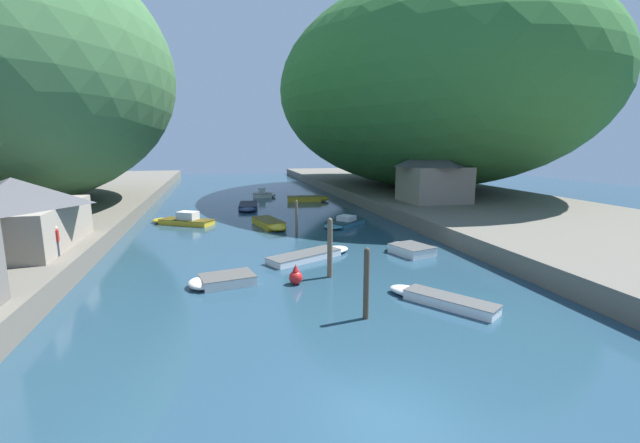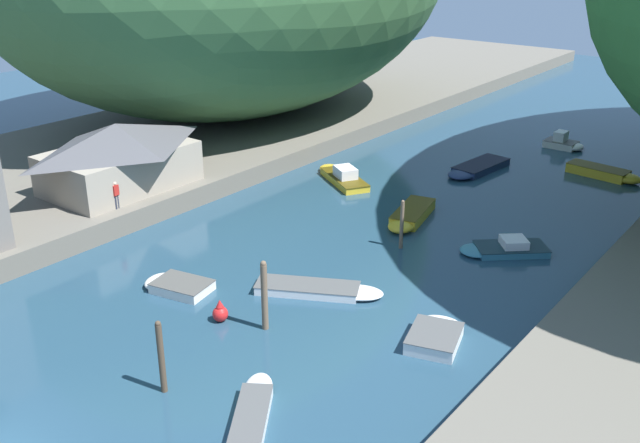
{
  "view_description": "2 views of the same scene",
  "coord_description": "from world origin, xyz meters",
  "px_view_note": "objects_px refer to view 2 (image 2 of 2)",
  "views": [
    {
      "loc": [
        -4.42,
        -9.94,
        7.5
      ],
      "look_at": [
        2.48,
        18.35,
        2.06
      ],
      "focal_mm": 24.0,
      "sensor_mm": 36.0,
      "label": 1
    },
    {
      "loc": [
        20.63,
        -8.13,
        16.81
      ],
      "look_at": [
        -1.75,
        20.73,
        1.65
      ],
      "focal_mm": 40.0,
      "sensor_mm": 36.0,
      "label": 2
    }
  ],
  "objects_px": {
    "boat_far_upstream": "(341,176)",
    "boat_red_skiff": "(436,334)",
    "channel_buoy_near": "(220,313)",
    "person_on_quay": "(116,193)",
    "boathouse_shed": "(118,155)",
    "boat_small_dinghy": "(475,169)",
    "boat_far_right_bank": "(503,248)",
    "boat_near_quay": "(409,217)",
    "person_by_boathouse": "(155,171)",
    "boat_moored_right": "(175,285)",
    "boat_yellow_tender": "(323,290)",
    "boat_navy_launch": "(565,143)",
    "boat_mid_channel": "(607,173)",
    "boat_open_rowboat": "(252,413)"
  },
  "relations": [
    {
      "from": "boat_red_skiff",
      "to": "boat_mid_channel",
      "type": "bearing_deg",
      "value": 75.64
    },
    {
      "from": "channel_buoy_near",
      "to": "boat_far_right_bank",
      "type": "bearing_deg",
      "value": 64.43
    },
    {
      "from": "boat_yellow_tender",
      "to": "person_on_quay",
      "type": "xyz_separation_m",
      "value": [
        -14.63,
        -1.01,
        2.06
      ]
    },
    {
      "from": "boat_navy_launch",
      "to": "person_on_quay",
      "type": "distance_m",
      "value": 36.24
    },
    {
      "from": "person_on_quay",
      "to": "boat_small_dinghy",
      "type": "bearing_deg",
      "value": -35.66
    },
    {
      "from": "boat_small_dinghy",
      "to": "person_by_boathouse",
      "type": "bearing_deg",
      "value": 60.66
    },
    {
      "from": "channel_buoy_near",
      "to": "boat_mid_channel",
      "type": "bearing_deg",
      "value": 76.41
    },
    {
      "from": "boat_small_dinghy",
      "to": "channel_buoy_near",
      "type": "relative_size",
      "value": 5.82
    },
    {
      "from": "boat_small_dinghy",
      "to": "boat_red_skiff",
      "type": "bearing_deg",
      "value": 118.61
    },
    {
      "from": "boathouse_shed",
      "to": "person_by_boathouse",
      "type": "height_order",
      "value": "boathouse_shed"
    },
    {
      "from": "boat_yellow_tender",
      "to": "boat_moored_right",
      "type": "distance_m",
      "value": 7.38
    },
    {
      "from": "boathouse_shed",
      "to": "boat_moored_right",
      "type": "distance_m",
      "value": 13.16
    },
    {
      "from": "boat_near_quay",
      "to": "boat_red_skiff",
      "type": "height_order",
      "value": "boat_near_quay"
    },
    {
      "from": "boat_far_right_bank",
      "to": "channel_buoy_near",
      "type": "bearing_deg",
      "value": 112.52
    },
    {
      "from": "boat_far_right_bank",
      "to": "boat_open_rowboat",
      "type": "height_order",
      "value": "boat_far_right_bank"
    },
    {
      "from": "boathouse_shed",
      "to": "boat_small_dinghy",
      "type": "bearing_deg",
      "value": 53.79
    },
    {
      "from": "boat_small_dinghy",
      "to": "boat_red_skiff",
      "type": "height_order",
      "value": "boat_red_skiff"
    },
    {
      "from": "boat_small_dinghy",
      "to": "boat_mid_channel",
      "type": "relative_size",
      "value": 1.17
    },
    {
      "from": "boat_far_right_bank",
      "to": "boat_navy_launch",
      "type": "bearing_deg",
      "value": -30.03
    },
    {
      "from": "boat_far_right_bank",
      "to": "boat_navy_launch",
      "type": "height_order",
      "value": "boat_navy_launch"
    },
    {
      "from": "boat_yellow_tender",
      "to": "boat_far_right_bank",
      "type": "height_order",
      "value": "boat_far_right_bank"
    },
    {
      "from": "person_on_quay",
      "to": "boat_far_upstream",
      "type": "bearing_deg",
      "value": -27.2
    },
    {
      "from": "boat_yellow_tender",
      "to": "boat_far_right_bank",
      "type": "xyz_separation_m",
      "value": [
        5.02,
        9.91,
        0.05
      ]
    },
    {
      "from": "boat_yellow_tender",
      "to": "boat_navy_launch",
      "type": "bearing_deg",
      "value": 151.3
    },
    {
      "from": "boat_far_right_bank",
      "to": "channel_buoy_near",
      "type": "relative_size",
      "value": 4.44
    },
    {
      "from": "boat_moored_right",
      "to": "boat_near_quay",
      "type": "bearing_deg",
      "value": -29.12
    },
    {
      "from": "boathouse_shed",
      "to": "boat_small_dinghy",
      "type": "xyz_separation_m",
      "value": [
        14.89,
        20.33,
        -3.21
      ]
    },
    {
      "from": "boat_yellow_tender",
      "to": "boat_far_upstream",
      "type": "bearing_deg",
      "value": -174.92
    },
    {
      "from": "boat_small_dinghy",
      "to": "boat_mid_channel",
      "type": "distance_m",
      "value": 9.31
    },
    {
      "from": "boat_far_upstream",
      "to": "boat_open_rowboat",
      "type": "relative_size",
      "value": 1.21
    },
    {
      "from": "boathouse_shed",
      "to": "person_by_boathouse",
      "type": "relative_size",
      "value": 5.7
    },
    {
      "from": "boat_yellow_tender",
      "to": "boat_small_dinghy",
      "type": "relative_size",
      "value": 0.99
    },
    {
      "from": "channel_buoy_near",
      "to": "person_on_quay",
      "type": "xyz_separation_m",
      "value": [
        -12.53,
        3.97,
        1.85
      ]
    },
    {
      "from": "boathouse_shed",
      "to": "boat_red_skiff",
      "type": "distance_m",
      "value": 24.32
    },
    {
      "from": "boat_red_skiff",
      "to": "boat_far_upstream",
      "type": "bearing_deg",
      "value": 120.7
    },
    {
      "from": "boat_mid_channel",
      "to": "person_by_boathouse",
      "type": "bearing_deg",
      "value": -35.97
    },
    {
      "from": "boat_far_right_bank",
      "to": "boat_far_upstream",
      "type": "xyz_separation_m",
      "value": [
        -14.31,
        4.34,
        0.1
      ]
    },
    {
      "from": "boat_moored_right",
      "to": "boat_mid_channel",
      "type": "distance_m",
      "value": 32.76
    },
    {
      "from": "person_on_quay",
      "to": "person_by_boathouse",
      "type": "bearing_deg",
      "value": 10.83
    },
    {
      "from": "person_by_boathouse",
      "to": "boat_navy_launch",
      "type": "bearing_deg",
      "value": -26.88
    },
    {
      "from": "boat_open_rowboat",
      "to": "person_on_quay",
      "type": "bearing_deg",
      "value": 121.55
    },
    {
      "from": "boat_yellow_tender",
      "to": "person_on_quay",
      "type": "distance_m",
      "value": 14.81
    },
    {
      "from": "boat_far_upstream",
      "to": "boat_red_skiff",
      "type": "relative_size",
      "value": 1.66
    },
    {
      "from": "boathouse_shed",
      "to": "boat_yellow_tender",
      "type": "xyz_separation_m",
      "value": [
        17.48,
        -1.53,
        -3.26
      ]
    },
    {
      "from": "boat_small_dinghy",
      "to": "boat_red_skiff",
      "type": "distance_m",
      "value": 24.03
    },
    {
      "from": "boat_navy_launch",
      "to": "boat_yellow_tender",
      "type": "bearing_deg",
      "value": -0.65
    },
    {
      "from": "boat_near_quay",
      "to": "channel_buoy_near",
      "type": "distance_m",
      "value": 15.63
    },
    {
      "from": "boat_yellow_tender",
      "to": "boat_moored_right",
      "type": "xyz_separation_m",
      "value": [
        -6.07,
        -4.19,
        0.04
      ]
    },
    {
      "from": "boat_navy_launch",
      "to": "boat_far_upstream",
      "type": "relative_size",
      "value": 0.5
    },
    {
      "from": "boat_far_right_bank",
      "to": "boat_near_quay",
      "type": "xyz_separation_m",
      "value": [
        -6.48,
        0.73,
        0.06
      ]
    }
  ]
}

